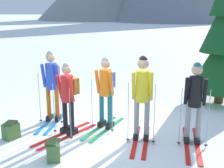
# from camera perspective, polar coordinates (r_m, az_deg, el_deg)

# --- Properties ---
(ground_plane) EXTENTS (400.00, 400.00, 0.00)m
(ground_plane) POSITION_cam_1_polar(r_m,az_deg,el_deg) (6.69, -2.96, -9.50)
(ground_plane) COLOR white
(skier_in_blue) EXTENTS (0.61, 1.56, 1.79)m
(skier_in_blue) POSITION_cam_1_polar(r_m,az_deg,el_deg) (7.14, -11.98, 0.42)
(skier_in_blue) COLOR #1E84D1
(skier_in_blue) RESTS_ON ground
(skier_in_red) EXTENTS (1.15, 1.63, 1.64)m
(skier_in_red) POSITION_cam_1_polar(r_m,az_deg,el_deg) (6.32, -8.85, -2.25)
(skier_in_red) COLOR red
(skier_in_red) RESTS_ON ground
(skier_in_orange) EXTENTS (0.82, 1.59, 1.71)m
(skier_in_orange) POSITION_cam_1_polar(r_m,az_deg,el_deg) (6.59, -1.25, -0.95)
(skier_in_orange) COLOR green
(skier_in_orange) RESTS_ON ground
(skier_in_yellow) EXTENTS (0.61, 1.59, 1.84)m
(skier_in_yellow) POSITION_cam_1_polar(r_m,az_deg,el_deg) (5.96, 6.13, -1.78)
(skier_in_yellow) COLOR red
(skier_in_yellow) RESTS_ON ground
(skier_in_black) EXTENTS (0.61, 1.74, 1.73)m
(skier_in_black) POSITION_cam_1_polar(r_m,az_deg,el_deg) (6.04, 16.31, -2.86)
(skier_in_black) COLOR red
(skier_in_black) RESTS_ON ground
(backpack_on_snow_front) EXTENTS (0.33, 0.38, 0.38)m
(backpack_on_snow_front) POSITION_cam_1_polar(r_m,az_deg,el_deg) (5.55, -11.70, -12.96)
(backpack_on_snow_front) COLOR #4C7238
(backpack_on_snow_front) RESTS_ON ground
(backpack_on_snow_beside) EXTENTS (0.36, 0.39, 0.38)m
(backpack_on_snow_beside) POSITION_cam_1_polar(r_m,az_deg,el_deg) (6.65, -19.66, -8.79)
(backpack_on_snow_beside) COLOR #4C7238
(backpack_on_snow_beside) RESTS_ON ground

